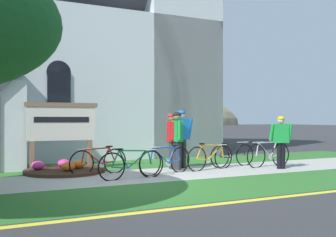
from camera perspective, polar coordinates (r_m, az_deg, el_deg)
ground at (r=12.50m, az=-10.94°, el=-6.92°), size 140.00×140.00×0.00m
sidewalk_slab at (r=9.77m, az=-12.44°, el=-8.83°), size 32.00×2.37×0.01m
grass_verge at (r=7.51m, az=-8.47°, el=-11.51°), size 32.00×2.37×0.01m
church_lawn at (r=12.16m, az=-14.96°, el=-7.09°), size 24.00×2.55×0.01m
curb_paint_stripe at (r=6.28m, az=-4.92°, el=-13.83°), size 28.00×0.16×0.01m
church_building at (r=17.80m, az=-16.60°, el=10.79°), size 13.48×10.74×13.41m
church_sign at (r=11.53m, az=-15.49°, el=-0.89°), size 2.06×0.16×1.97m
flower_bed at (r=11.11m, az=-15.13°, el=-7.35°), size 2.21×2.21×0.34m
bicycle_orange at (r=11.32m, az=6.30°, el=-5.73°), size 1.75×0.41×0.82m
bicycle_green at (r=10.43m, az=-0.32°, el=-6.22°), size 1.72×0.52×0.80m
bicycle_white at (r=10.49m, az=-10.22°, el=-6.26°), size 1.65×0.40×0.78m
bicycle_blue at (r=12.39m, az=14.75°, el=-5.18°), size 1.77×0.19×0.84m
bicycle_yellow at (r=9.60m, az=-5.42°, el=-6.80°), size 1.78×0.21×0.80m
bicycle_red at (r=12.19m, az=9.55°, el=-5.36°), size 1.69×0.16×0.78m
cyclist_in_yellow_jersey at (r=11.15m, az=1.35°, el=-2.62°), size 0.29×0.69×1.69m
cyclist_in_orange_jersey at (r=11.59m, az=2.00°, el=-2.29°), size 0.68×0.30×1.76m
cyclist_in_blue_jersey at (r=11.93m, az=16.43°, el=-2.87°), size 0.57×0.44×1.57m
cyclist_in_green_jersey at (r=11.43m, az=0.58°, el=-2.71°), size 0.30×0.68×1.65m
roadside_conifer at (r=19.40m, az=1.49°, el=12.43°), size 3.71×3.71×8.86m
distant_hill at (r=83.83m, az=-22.72°, el=-1.06°), size 109.54×36.85×23.24m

